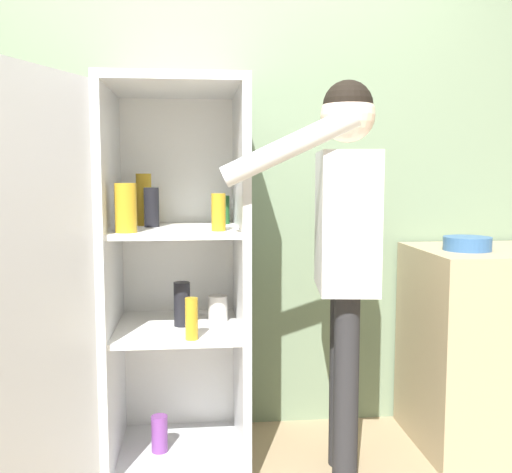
# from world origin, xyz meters

# --- Properties ---
(wall_back) EXTENTS (7.00, 0.06, 2.55)m
(wall_back) POSITION_xyz_m (0.00, 0.98, 1.27)
(wall_back) COLOR gray
(wall_back) RESTS_ON ground_plane
(refrigerator) EXTENTS (0.89, 1.19, 1.66)m
(refrigerator) POSITION_xyz_m (-0.26, 0.53, 0.83)
(refrigerator) COLOR silver
(refrigerator) RESTS_ON ground_plane
(person) EXTENTS (0.67, 0.53, 1.65)m
(person) POSITION_xyz_m (0.53, 0.39, 1.06)
(person) COLOR #262628
(person) RESTS_ON ground_plane
(counter) EXTENTS (0.78, 0.63, 0.93)m
(counter) POSITION_xyz_m (1.34, 0.61, 0.47)
(counter) COLOR tan
(counter) RESTS_ON ground_plane
(bowl) EXTENTS (0.21, 0.21, 0.06)m
(bowl) POSITION_xyz_m (1.15, 0.57, 0.96)
(bowl) COLOR #335B8E
(bowl) RESTS_ON counter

